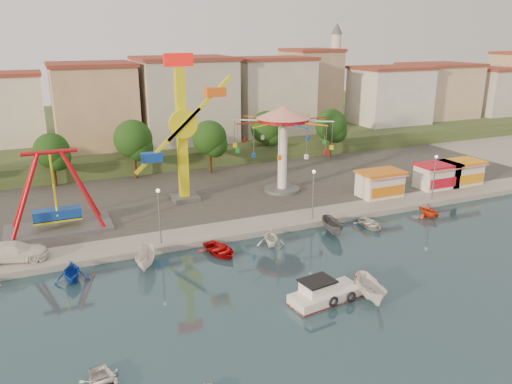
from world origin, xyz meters
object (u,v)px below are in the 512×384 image
rowboat_a (103,383)px  van (14,251)px  wave_swinger (283,130)px  pirate_ship_ride (54,193)px  cabin_motorboat (324,295)px  kamikaze_tower (186,133)px  skiff (371,290)px

rowboat_a → van: size_ratio=0.58×
van → wave_swinger: bearing=-61.0°
pirate_ship_ride → wave_swinger: (25.84, 2.39, 3.80)m
van → cabin_motorboat: bearing=-113.4°
pirate_ship_ride → kamikaze_tower: size_ratio=0.61×
wave_swinger → cabin_motorboat: wave_swinger is taller
pirate_ship_ride → cabin_motorboat: 28.03m
rowboat_a → kamikaze_tower: bearing=57.7°
wave_swinger → cabin_motorboat: 26.66m
cabin_motorboat → rowboat_a: (-16.34, -3.32, -0.19)m
van → skiff: bearing=-111.4°
cabin_motorboat → van: (-21.16, 15.65, 0.87)m
skiff → van: bearing=158.2°
wave_swinger → cabin_motorboat: size_ratio=1.99×
cabin_motorboat → rowboat_a: size_ratio=1.83×
kamikaze_tower → skiff: size_ratio=3.94×
pirate_ship_ride → skiff: 31.03m
pirate_ship_ride → skiff: pirate_ship_ride is taller
pirate_ship_ride → rowboat_a: bearing=-87.7°
kamikaze_tower → van: (-18.17, -9.70, -7.04)m
pirate_ship_ride → skiff: bearing=-48.0°
pirate_ship_ride → kamikaze_tower: 15.34m
wave_swinger → van: size_ratio=2.12×
kamikaze_tower → van: bearing=-151.9°
wave_swinger → van: wave_swinger is taller
kamikaze_tower → wave_swinger: kamikaze_tower is taller
kamikaze_tower → wave_swinger: bearing=-6.3°
skiff → van: size_ratio=0.77×
kamikaze_tower → van: 21.76m
kamikaze_tower → cabin_motorboat: size_ratio=2.83×
pirate_ship_ride → rowboat_a: (0.99, -25.00, -4.06)m
pirate_ship_ride → rowboat_a: pirate_ship_ride is taller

